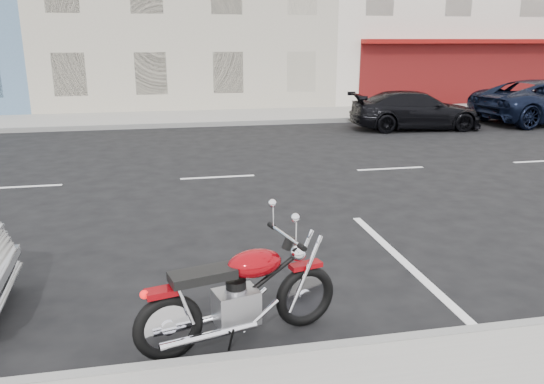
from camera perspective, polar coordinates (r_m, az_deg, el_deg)
The scene contains 6 objects.
ground at distance 11.89m, azimuth 3.77°, elevation 2.07°, with size 120.00×120.00×0.00m, color black.
sidewalk_far at distance 20.12m, azimuth -17.00°, elevation 7.41°, with size 80.00×3.40×0.15m, color gray.
curb_far at distance 18.45m, azimuth -17.47°, elevation 6.65°, with size 80.00×0.12×0.16m, color gray.
fire_hydrant at distance 24.84m, azimuth 26.31°, elevation 9.05°, with size 0.20×0.20×0.72m.
motorcycle at distance 5.52m, azimuth 3.85°, elevation -9.70°, with size 2.06×0.84×1.05m.
car_far at distance 18.31m, azimuth 15.17°, elevation 8.49°, with size 1.75×4.30×1.25m, color black.
Camera 1 is at (-3.03, -11.13, 2.88)m, focal length 35.00 mm.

